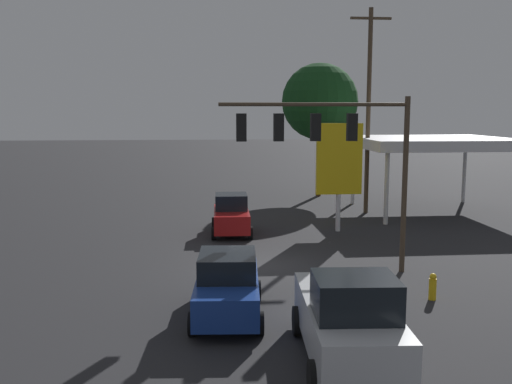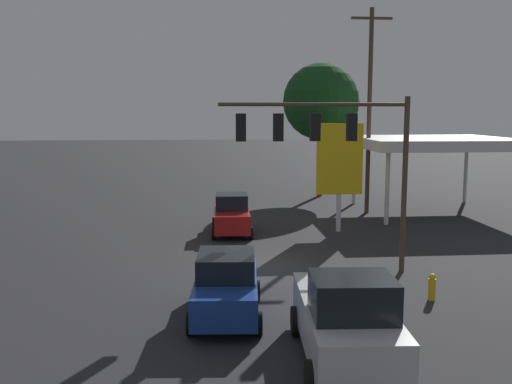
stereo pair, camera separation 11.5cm
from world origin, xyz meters
name	(u,v)px [view 2 (the right image)]	position (x,y,z in m)	size (l,w,h in m)	color
ground_plane	(260,266)	(0.00, 0.00, 0.00)	(200.00, 200.00, 0.00)	#262628
traffic_signal_assembly	(330,141)	(-2.44, 1.26, 4.98)	(7.02, 0.43, 6.60)	#473828
utility_pole	(369,108)	(-7.49, -11.25, 6.27)	(2.40, 0.26, 11.94)	#473828
gas_station_canopy	(432,143)	(-11.35, -11.15, 4.15)	(8.78, 8.13, 4.50)	silver
price_sign	(340,161)	(-4.58, -6.19, 3.56)	(2.32, 0.27, 5.47)	silver
pickup_parked	(346,320)	(-1.19, 8.97, 1.11)	(2.50, 5.31, 2.40)	silver
sedan_far	(226,285)	(1.54, 5.47, 0.95)	(2.30, 4.52, 1.93)	navy
hatchback_crossing	(232,215)	(0.86, -6.05, 0.95)	(2.04, 3.84, 1.97)	maroon
street_tree	(321,102)	(-6.01, -18.18, 6.71)	(5.36, 5.36, 9.41)	#4C331E
fire_hydrant	(432,287)	(-5.13, 4.57, 0.44)	(0.24, 0.24, 0.88)	gold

